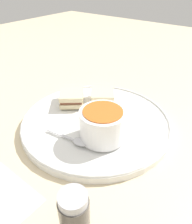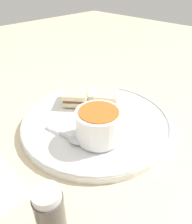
% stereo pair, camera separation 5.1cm
% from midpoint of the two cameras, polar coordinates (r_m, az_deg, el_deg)
% --- Properties ---
extents(ground_plane, '(2.40, 2.40, 0.00)m').
position_cam_midpoint_polar(ground_plane, '(0.53, 2.75, -3.44)').
color(ground_plane, beige).
extents(plate, '(0.35, 0.35, 0.02)m').
position_cam_midpoint_polar(plate, '(0.53, 2.78, -2.55)').
color(plate, white).
rests_on(plate, ground_plane).
extents(soup_bowl, '(0.10, 0.10, 0.06)m').
position_cam_midpoint_polar(soup_bowl, '(0.45, 3.97, -3.36)').
color(soup_bowl, white).
rests_on(soup_bowl, plate).
extents(spoon, '(0.11, 0.03, 0.01)m').
position_cam_midpoint_polar(spoon, '(0.46, -2.85, -7.19)').
color(spoon, silver).
rests_on(spoon, plate).
extents(sandwich_half_near, '(0.09, 0.10, 0.03)m').
position_cam_midpoint_polar(sandwich_half_near, '(0.58, 5.14, 4.04)').
color(sandwich_half_near, beige).
rests_on(sandwich_half_near, plate).
extents(sandwich_half_far, '(0.09, 0.10, 0.03)m').
position_cam_midpoint_polar(sandwich_half_far, '(0.58, -2.84, 4.24)').
color(sandwich_half_far, beige).
rests_on(sandwich_half_far, plate).
extents(salt_shaker, '(0.04, 0.04, 0.10)m').
position_cam_midpoint_polar(salt_shaker, '(0.32, -6.79, -25.64)').
color(salt_shaker, '#4C4742').
rests_on(salt_shaker, ground_plane).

